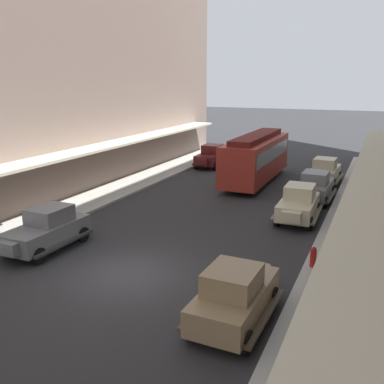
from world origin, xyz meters
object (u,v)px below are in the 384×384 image
(parked_car_5, at_px, (299,203))
(fire_hydrant, at_px, (313,257))
(streetcar, at_px, (256,156))
(parked_car_0, at_px, (235,294))
(pedestrian_1, at_px, (360,195))
(parked_car_1, at_px, (47,228))
(parked_car_4, at_px, (315,186))
(parked_car_3, at_px, (211,156))
(parked_car_2, at_px, (325,170))

(parked_car_5, relative_size, fire_hydrant, 5.23)
(streetcar, bearing_deg, parked_car_5, -59.52)
(streetcar, xyz_separation_m, fire_hydrant, (6.14, -13.60, -1.34))
(parked_car_0, xyz_separation_m, pedestrian_1, (2.75, 13.60, 0.05))
(parked_car_1, xyz_separation_m, pedestrian_1, (12.05, 11.27, 0.05))
(pedestrian_1, bearing_deg, parked_car_1, -136.91)
(parked_car_0, distance_m, pedestrian_1, 13.87)
(parked_car_0, relative_size, parked_car_4, 1.00)
(parked_car_5, bearing_deg, pedestrian_1, 44.57)
(parked_car_1, height_order, pedestrian_1, parked_car_1)
(parked_car_3, relative_size, pedestrian_1, 2.62)
(parked_car_4, xyz_separation_m, pedestrian_1, (2.62, -1.37, 0.05))
(parked_car_0, relative_size, streetcar, 0.45)
(fire_hydrant, bearing_deg, streetcar, 114.31)
(parked_car_2, relative_size, parked_car_5, 1.00)
(parked_car_1, bearing_deg, parked_car_2, 62.10)
(parked_car_0, xyz_separation_m, streetcar, (-4.54, 18.33, 0.96))
(parked_car_1, xyz_separation_m, streetcar, (4.76, 16.01, 0.96))
(parked_car_0, xyz_separation_m, parked_car_2, (0.05, 19.99, 0.00))
(parked_car_3, bearing_deg, parked_car_5, -50.86)
(parked_car_2, height_order, parked_car_4, same)
(pedestrian_1, bearing_deg, streetcar, 147.02)
(parked_car_0, bearing_deg, parked_car_2, 89.85)
(parked_car_5, bearing_deg, parked_car_0, -89.46)
(parked_car_4, bearing_deg, parked_car_1, -126.72)
(parked_car_0, height_order, parked_car_2, same)
(fire_hydrant, xyz_separation_m, pedestrian_1, (1.15, 8.86, 0.43))
(parked_car_5, bearing_deg, parked_car_3, 129.14)
(parked_car_2, bearing_deg, streetcar, -160.19)
(parked_car_5, bearing_deg, streetcar, 120.48)
(parked_car_0, xyz_separation_m, parked_car_3, (-9.57, 22.42, 0.00))
(parked_car_2, xyz_separation_m, parked_car_4, (0.08, -5.02, 0.00))
(parked_car_1, relative_size, parked_car_5, 1.00)
(parked_car_1, bearing_deg, streetcar, 73.45)
(parked_car_0, xyz_separation_m, fire_hydrant, (1.60, 4.74, -0.38))
(parked_car_3, relative_size, fire_hydrant, 5.24)
(parked_car_3, bearing_deg, pedestrian_1, -35.61)
(parked_car_5, height_order, pedestrian_1, parked_car_5)
(parked_car_3, height_order, fire_hydrant, parked_car_3)
(parked_car_0, relative_size, fire_hydrant, 5.23)
(parked_car_3, xyz_separation_m, pedestrian_1, (12.32, -8.82, 0.05))
(parked_car_1, xyz_separation_m, parked_car_3, (-0.27, 20.10, 0.00))
(parked_car_3, distance_m, pedestrian_1, 15.16)
(parked_car_5, bearing_deg, parked_car_2, 89.03)
(parked_car_3, xyz_separation_m, parked_car_5, (9.47, -11.64, 0.00))
(fire_hydrant, bearing_deg, parked_car_3, 122.27)
(streetcar, relative_size, fire_hydrant, 11.72)
(parked_car_0, bearing_deg, parked_car_3, 113.11)
(parked_car_5, relative_size, streetcar, 0.45)
(parked_car_0, relative_size, parked_car_1, 1.00)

